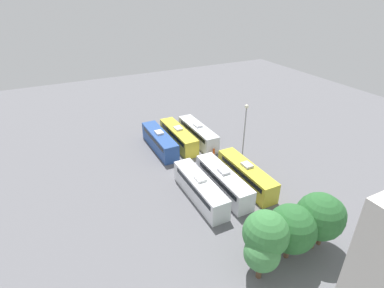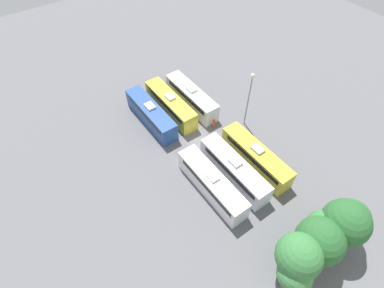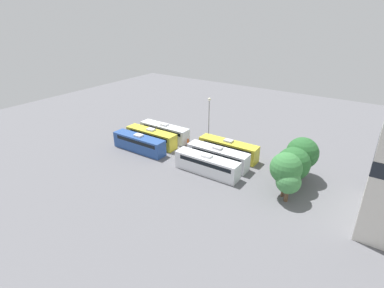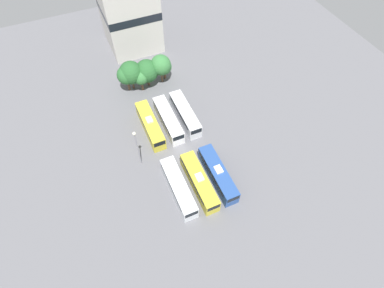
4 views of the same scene
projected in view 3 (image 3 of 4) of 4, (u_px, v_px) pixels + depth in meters
name	position (u px, v px, depth m)	size (l,w,h in m)	color
ground_plane	(183.00, 154.00, 56.93)	(115.73, 115.73, 0.00)	slate
bus_0	(165.00, 131.00, 62.83)	(2.59, 11.30, 3.40)	silver
bus_1	(151.00, 137.00, 60.22)	(2.59, 11.30, 3.40)	gold
bus_2	(139.00, 143.00, 57.44)	(2.59, 11.30, 3.40)	#284C93
bus_3	(228.00, 149.00, 55.09)	(2.59, 11.30, 3.40)	gold
bus_4	(218.00, 156.00, 52.29)	(2.59, 11.30, 3.40)	white
bus_5	(207.00, 164.00, 49.46)	(2.59, 11.30, 3.40)	silver
worker_person	(188.00, 142.00, 60.00)	(0.36, 0.36, 1.64)	#CC4C19
light_pole	(209.00, 113.00, 59.92)	(0.60, 0.60, 9.27)	gray
tree_0	(303.00, 152.00, 47.89)	(4.07, 4.07, 6.26)	brown
tree_1	(302.00, 153.00, 46.95)	(5.02, 5.02, 6.98)	brown
tree_2	(290.00, 160.00, 46.66)	(3.29, 3.29, 5.28)	brown
tree_3	(293.00, 164.00, 44.69)	(5.04, 5.04, 6.50)	brown
tree_4	(286.00, 168.00, 42.03)	(4.52, 4.52, 6.92)	brown
tree_5	(288.00, 182.00, 41.49)	(3.48, 3.48, 4.98)	brown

